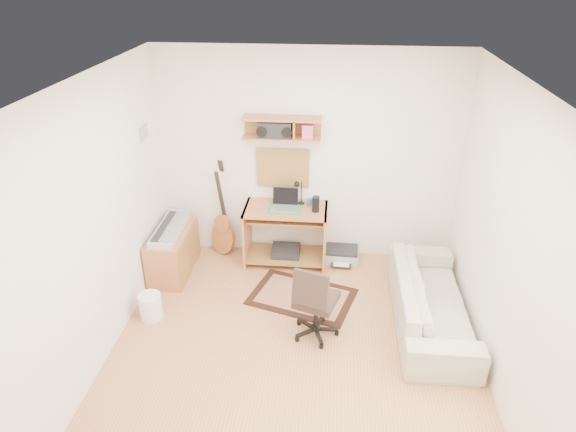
# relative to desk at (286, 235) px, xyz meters

# --- Properties ---
(floor) EXTENTS (3.60, 4.00, 0.01)m
(floor) POSITION_rel_desk_xyz_m (0.24, -1.73, -0.38)
(floor) COLOR tan
(floor) RESTS_ON ground
(ceiling) EXTENTS (3.60, 4.00, 0.01)m
(ceiling) POSITION_rel_desk_xyz_m (0.24, -1.73, 2.23)
(ceiling) COLOR white
(ceiling) RESTS_ON ground
(back_wall) EXTENTS (3.60, 0.01, 2.60)m
(back_wall) POSITION_rel_desk_xyz_m (0.24, 0.28, 0.93)
(back_wall) COLOR white
(back_wall) RESTS_ON ground
(left_wall) EXTENTS (0.01, 4.00, 2.60)m
(left_wall) POSITION_rel_desk_xyz_m (-1.56, -1.73, 0.93)
(left_wall) COLOR white
(left_wall) RESTS_ON ground
(right_wall) EXTENTS (0.01, 4.00, 2.60)m
(right_wall) POSITION_rel_desk_xyz_m (2.05, -1.73, 0.93)
(right_wall) COLOR white
(right_wall) RESTS_ON ground
(wall_shelf) EXTENTS (0.90, 0.25, 0.26)m
(wall_shelf) POSITION_rel_desk_xyz_m (-0.06, 0.15, 1.32)
(wall_shelf) COLOR #BD6C42
(wall_shelf) RESTS_ON back_wall
(cork_board) EXTENTS (0.64, 0.03, 0.49)m
(cork_board) POSITION_rel_desk_xyz_m (-0.06, 0.25, 0.79)
(cork_board) COLOR tan
(cork_board) RESTS_ON back_wall
(wall_photo) EXTENTS (0.02, 0.20, 0.15)m
(wall_photo) POSITION_rel_desk_xyz_m (-1.55, -0.23, 1.34)
(wall_photo) COLOR #4C8CBF
(wall_photo) RESTS_ON left_wall
(desk) EXTENTS (1.00, 0.55, 0.75)m
(desk) POSITION_rel_desk_xyz_m (0.00, 0.00, 0.00)
(desk) COLOR #BD6C42
(desk) RESTS_ON floor
(laptop) EXTENTS (0.31, 0.31, 0.23)m
(laptop) POSITION_rel_desk_xyz_m (-0.01, -0.02, 0.49)
(laptop) COLOR silver
(laptop) RESTS_ON desk
(speaker) EXTENTS (0.09, 0.09, 0.19)m
(speaker) POSITION_rel_desk_xyz_m (0.36, -0.05, 0.47)
(speaker) COLOR black
(speaker) RESTS_ON desk
(desk_lamp) EXTENTS (0.10, 0.10, 0.31)m
(desk_lamp) POSITION_rel_desk_xyz_m (0.18, 0.14, 0.53)
(desk_lamp) COLOR black
(desk_lamp) RESTS_ON desk
(pencil_cup) EXTENTS (0.07, 0.07, 0.09)m
(pencil_cup) POSITION_rel_desk_xyz_m (0.28, 0.10, 0.42)
(pencil_cup) COLOR #304291
(pencil_cup) RESTS_ON desk
(boombox) EXTENTS (0.39, 0.18, 0.20)m
(boombox) POSITION_rel_desk_xyz_m (-0.14, 0.15, 1.30)
(boombox) COLOR black
(boombox) RESTS_ON wall_shelf
(rug) EXTENTS (1.30, 1.05, 0.02)m
(rug) POSITION_rel_desk_xyz_m (0.26, -0.74, -0.37)
(rug) COLOR tan
(rug) RESTS_ON floor
(task_chair) EXTENTS (0.55, 0.55, 0.86)m
(task_chair) POSITION_rel_desk_xyz_m (0.44, -1.35, 0.06)
(task_chair) COLOR #31231D
(task_chair) RESTS_ON floor
(cabinet) EXTENTS (0.40, 0.90, 0.55)m
(cabinet) POSITION_rel_desk_xyz_m (-1.34, -0.35, -0.10)
(cabinet) COLOR #BD6C42
(cabinet) RESTS_ON floor
(music_keyboard) EXTENTS (0.27, 0.85, 0.07)m
(music_keyboard) POSITION_rel_desk_xyz_m (-1.34, -0.35, 0.21)
(music_keyboard) COLOR #B2B5BA
(music_keyboard) RESTS_ON cabinet
(guitar) EXTENTS (0.39, 0.32, 1.24)m
(guitar) POSITION_rel_desk_xyz_m (-0.83, 0.13, 0.25)
(guitar) COLOR #B67038
(guitar) RESTS_ON floor
(waste_basket) EXTENTS (0.28, 0.28, 0.29)m
(waste_basket) POSITION_rel_desk_xyz_m (-1.32, -1.24, -0.23)
(waste_basket) COLOR white
(waste_basket) RESTS_ON floor
(printer) EXTENTS (0.42, 0.33, 0.15)m
(printer) POSITION_rel_desk_xyz_m (0.71, 0.09, -0.29)
(printer) COLOR #A5A8AA
(printer) RESTS_ON floor
(sofa) EXTENTS (0.54, 1.85, 0.72)m
(sofa) POSITION_rel_desk_xyz_m (1.62, -1.03, -0.01)
(sofa) COLOR #BCB195
(sofa) RESTS_ON floor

